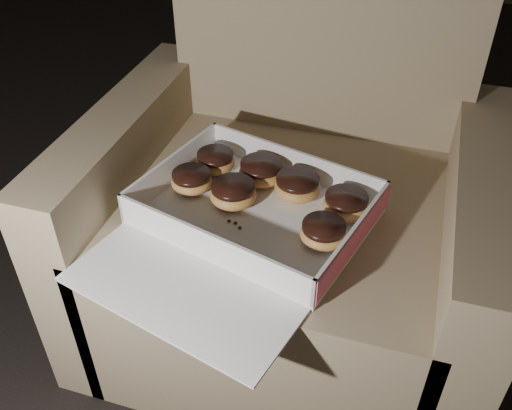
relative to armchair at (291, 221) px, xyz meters
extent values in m
plane|color=black|center=(-0.09, 0.11, -0.26)|extent=(4.50, 4.50, 0.00)
cube|color=#897B57|center=(0.00, -0.04, -0.08)|extent=(0.64, 0.64, 0.37)
cube|color=#897B57|center=(0.00, 0.25, 0.34)|extent=(0.64, 0.12, 0.46)
cube|color=#897B57|center=(-0.35, -0.04, -0.01)|extent=(0.11, 0.64, 0.50)
cube|color=#897B57|center=(0.35, -0.04, -0.01)|extent=(0.11, 0.64, 0.50)
cube|color=white|center=(-0.04, -0.13, 0.11)|extent=(0.45, 0.38, 0.01)
cube|color=white|center=(0.00, 0.00, 0.15)|extent=(0.38, 0.11, 0.06)
cube|color=white|center=(-0.07, -0.27, 0.15)|extent=(0.38, 0.11, 0.06)
cube|color=white|center=(-0.22, -0.09, 0.15)|extent=(0.08, 0.28, 0.06)
cube|color=white|center=(0.15, -0.18, 0.15)|extent=(0.08, 0.28, 0.06)
cube|color=#D85775|center=(0.15, -0.19, 0.15)|extent=(0.08, 0.28, 0.05)
cube|color=white|center=(-0.10, -0.35, 0.11)|extent=(0.41, 0.26, 0.01)
ellipsoid|color=#DE924D|center=(0.10, -0.18, 0.14)|extent=(0.08, 0.08, 0.04)
cylinder|color=black|center=(0.10, -0.18, 0.15)|extent=(0.07, 0.07, 0.01)
ellipsoid|color=#DE924D|center=(-0.15, -0.03, 0.14)|extent=(0.08, 0.08, 0.04)
cylinder|color=black|center=(-0.15, -0.03, 0.15)|extent=(0.07, 0.07, 0.01)
ellipsoid|color=#DE924D|center=(-0.18, -0.10, 0.14)|extent=(0.08, 0.08, 0.04)
cylinder|color=black|center=(-0.18, -0.10, 0.15)|extent=(0.07, 0.07, 0.01)
ellipsoid|color=#DE924D|center=(-0.09, -0.12, 0.14)|extent=(0.09, 0.09, 0.04)
cylinder|color=black|center=(-0.09, -0.12, 0.16)|extent=(0.08, 0.08, 0.01)
ellipsoid|color=#DE924D|center=(-0.06, -0.04, 0.14)|extent=(0.09, 0.09, 0.04)
cylinder|color=black|center=(-0.06, -0.04, 0.16)|extent=(0.08, 0.08, 0.01)
ellipsoid|color=#DE924D|center=(0.02, -0.06, 0.14)|extent=(0.09, 0.09, 0.04)
cylinder|color=black|center=(0.02, -0.06, 0.16)|extent=(0.08, 0.08, 0.01)
ellipsoid|color=#DE924D|center=(0.12, -0.09, 0.14)|extent=(0.08, 0.08, 0.04)
cylinder|color=black|center=(0.12, -0.09, 0.16)|extent=(0.08, 0.08, 0.01)
ellipsoid|color=black|center=(-0.06, -0.17, 0.12)|extent=(0.01, 0.01, 0.00)
ellipsoid|color=black|center=(-0.14, -0.21, 0.12)|extent=(0.01, 0.01, 0.00)
ellipsoid|color=black|center=(-0.05, -0.18, 0.12)|extent=(0.01, 0.01, 0.00)
ellipsoid|color=black|center=(0.11, -0.27, 0.12)|extent=(0.01, 0.01, 0.00)
ellipsoid|color=black|center=(-0.08, -0.17, 0.12)|extent=(0.01, 0.01, 0.00)
camera|label=1|loc=(0.20, -0.90, 0.78)|focal=40.00mm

